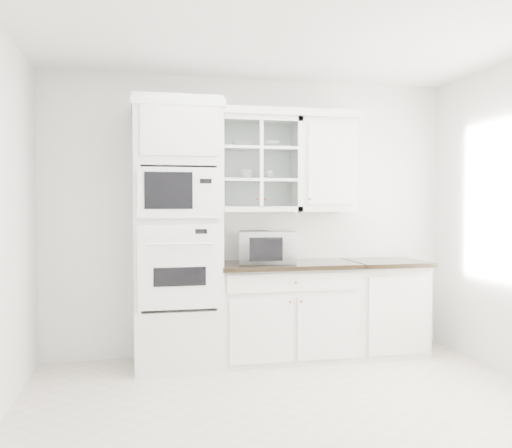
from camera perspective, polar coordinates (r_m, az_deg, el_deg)
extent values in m
cube|color=beige|center=(3.93, 4.87, -19.76)|extent=(4.00, 3.50, 0.01)
cube|color=white|center=(5.34, -0.48, 0.80)|extent=(4.00, 0.02, 2.70)
cube|color=white|center=(3.85, 5.00, 20.57)|extent=(4.00, 3.50, 0.02)
cube|color=silver|center=(4.94, -8.31, -1.07)|extent=(0.76, 0.65, 2.40)
cube|color=white|center=(4.63, -8.03, -4.50)|extent=(0.70, 0.03, 0.72)
cube|color=black|center=(4.62, -8.01, -5.51)|extent=(0.44, 0.01, 0.16)
cube|color=white|center=(4.60, -8.07, 3.26)|extent=(0.70, 0.03, 0.43)
cube|color=black|center=(4.58, -9.18, 3.51)|extent=(0.40, 0.01, 0.31)
cube|color=silver|center=(5.22, 3.22, -9.29)|extent=(1.30, 0.60, 0.88)
cube|color=black|center=(5.12, 3.33, -4.31)|extent=(1.32, 0.67, 0.04)
cube|color=silver|center=(5.57, 13.32, -8.64)|extent=(0.70, 0.60, 0.88)
cube|color=black|center=(5.47, 13.52, -3.96)|extent=(0.72, 0.67, 0.04)
cube|color=silver|center=(5.21, 0.19, 6.27)|extent=(0.80, 0.33, 0.90)
cube|color=silver|center=(5.20, 0.19, 4.62)|extent=(0.74, 0.29, 0.02)
cube|color=silver|center=(5.22, 0.19, 7.91)|extent=(0.74, 0.29, 0.02)
cube|color=silver|center=(5.39, 7.26, 6.11)|extent=(0.55, 0.33, 0.90)
cube|color=white|center=(5.22, -0.90, 11.62)|extent=(2.14, 0.38, 0.07)
imported|color=white|center=(5.07, 1.18, -2.42)|extent=(0.59, 0.52, 0.30)
imported|color=white|center=(5.18, -1.50, 8.33)|extent=(0.21, 0.21, 0.05)
imported|color=white|center=(5.25, 1.41, 8.34)|extent=(0.24, 0.24, 0.06)
imported|color=white|center=(5.18, -0.98, 5.25)|extent=(0.14, 0.14, 0.09)
imported|color=white|center=(5.21, 1.35, 5.18)|extent=(0.11, 0.11, 0.08)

